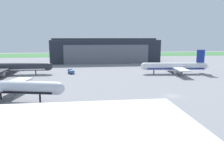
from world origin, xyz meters
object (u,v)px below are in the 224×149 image
object	(u,v)px
maintenance_hangar	(105,51)
airliner_near_left	(0,88)
airliner_far_left	(7,68)
airliner_far_right	(174,67)
pushback_tractor	(71,71)

from	to	relation	value
maintenance_hangar	airliner_near_left	distance (m)	113.69
maintenance_hangar	airliner_far_left	size ratio (longest dim) A/B	1.76
maintenance_hangar	airliner_far_right	bearing A→B (deg)	-63.31
maintenance_hangar	pushback_tractor	world-z (taller)	maintenance_hangar
maintenance_hangar	airliner_far_right	world-z (taller)	maintenance_hangar
airliner_near_left	airliner_far_right	world-z (taller)	airliner_near_left
airliner_near_left	airliner_far_right	xyz separation A→B (m)	(73.49, 42.45, -0.36)
airliner_far_left	airliner_near_left	xyz separation A→B (m)	(14.82, -49.59, 0.38)
maintenance_hangar	airliner_near_left	size ratio (longest dim) A/B	2.10
maintenance_hangar	pushback_tractor	distance (m)	61.48
airliner_far_left	airliner_near_left	size ratio (longest dim) A/B	1.19
airliner_far_left	airliner_far_right	bearing A→B (deg)	-4.62
airliner_far_left	pushback_tractor	distance (m)	33.08
airliner_near_left	airliner_far_right	distance (m)	84.87
airliner_near_left	maintenance_hangar	bearing A→B (deg)	68.46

